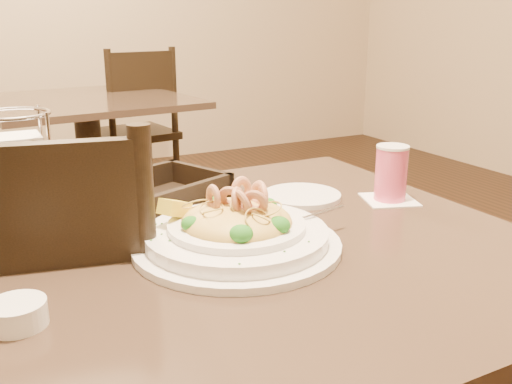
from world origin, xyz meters
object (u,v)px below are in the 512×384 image
dining_chair_far (135,127)px  side_plate (302,196)px  pasta_bowl (237,231)px  bread_basket (162,197)px  main_table (261,354)px  napkin_caddy (20,177)px  dining_chair_near (47,350)px  drink_glass (391,174)px  background_table (89,145)px  butter_ramekin (17,314)px

dining_chair_far → side_plate: size_ratio=5.67×
pasta_bowl → bread_basket: 0.27m
main_table → bread_basket: 0.36m
bread_basket → napkin_caddy: 0.27m
side_plate → dining_chair_near: bearing=177.7°
pasta_bowl → side_plate: size_ratio=2.32×
main_table → dining_chair_near: size_ratio=0.97×
drink_glass → bread_basket: (-0.43, 0.18, -0.04)m
main_table → pasta_bowl: pasta_bowl is taller
background_table → main_table: bearing=-93.2°
dining_chair_near → side_plate: size_ratio=5.67×
main_table → drink_glass: 0.45m
butter_ramekin → drink_glass: bearing=13.5°
napkin_caddy → butter_ramekin: (-0.05, -0.38, -0.07)m
bread_basket → butter_ramekin: (-0.31, -0.36, -0.01)m
main_table → butter_ramekin: bearing=-164.7°
bread_basket → butter_ramekin: bearing=-130.8°
side_plate → dining_chair_far: bearing=83.3°
drink_glass → napkin_caddy: 0.72m
background_table → bread_basket: bread_basket is taller
dining_chair_far → butter_ramekin: 2.54m
background_table → pasta_bowl: 1.99m
bread_basket → pasta_bowl: bearing=-81.9°
background_table → bread_basket: size_ratio=3.54×
butter_ramekin → side_plate: bearing=25.2°
dining_chair_near → napkin_caddy: dining_chair_near is taller
side_plate → background_table: bearing=92.4°
dining_chair_far → butter_ramekin: bearing=63.3°
napkin_caddy → drink_glass: bearing=-16.6°
pasta_bowl → butter_ramekin: size_ratio=5.27×
main_table → drink_glass: drink_glass is taller
butter_ramekin → background_table: bearing=76.1°
dining_chair_far → bread_basket: size_ratio=3.34×
dining_chair_near → dining_chair_far: bearing=-98.2°
napkin_caddy → dining_chair_far: bearing=68.7°
drink_glass → bread_basket: size_ratio=0.47×
pasta_bowl → napkin_caddy: (-0.29, 0.29, 0.06)m
bread_basket → napkin_caddy: bearing=174.1°
dining_chair_near → drink_glass: bearing=-177.6°
dining_chair_near → bread_basket: (0.25, 0.06, 0.24)m
background_table → dining_chair_near: (-0.45, -1.76, 0.01)m
bread_basket → dining_chair_far: bearing=75.5°
dining_chair_near → pasta_bowl: (0.29, -0.20, 0.25)m
drink_glass → dining_chair_far: bearing=87.5°
bread_basket → side_plate: (0.28, -0.08, -0.02)m
background_table → drink_glass: 1.91m
drink_glass → pasta_bowl: bearing=-167.9°
main_table → napkin_caddy: size_ratio=4.30×
pasta_bowl → bread_basket: bearing=98.1°
pasta_bowl → napkin_caddy: bearing=135.4°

